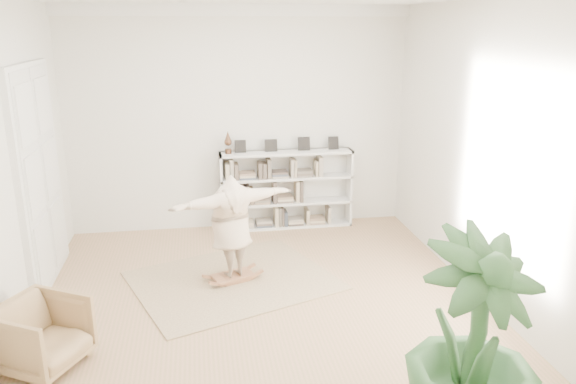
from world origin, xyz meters
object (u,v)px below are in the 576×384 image
Objects in this scene: armchair at (41,335)px; rocker_board at (233,276)px; person at (231,223)px; houseplant at (473,348)px; bookshelf at (286,190)px.

armchair reaches higher than rocker_board.
armchair is at bearing -161.58° from rocker_board.
houseplant is at bearing 95.15° from person.
bookshelf reaches higher than person.
houseplant reaches higher than armchair.
person is 0.93× the size of houseplant.
rocker_board is (2.00, 1.64, -0.28)m from armchair.
houseplant is (1.64, -3.37, 0.09)m from person.
houseplant is (1.64, -3.37, 0.84)m from rocker_board.
armchair is 1.26× the size of rocker_board.
rocker_board is 0.75m from person.
person is (-1.04, -2.00, 0.19)m from bookshelf.
houseplant is at bearing -85.91° from armchair.
rocker_board is at bearing -20.85° from person.
armchair is 4.08m from houseplant.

